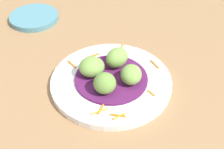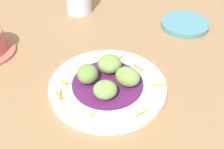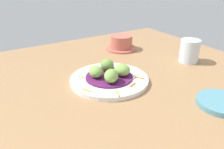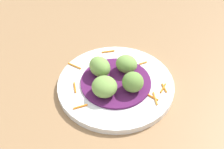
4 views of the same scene
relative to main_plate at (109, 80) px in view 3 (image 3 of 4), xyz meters
The scene contains 11 objects.
table_surface 6.67cm from the main_plate, 119.45° to the right, with size 110.00×110.00×2.00cm, color #936D47.
main_plate is the anchor object (origin of this frame).
cabbage_bed 1.00cm from the main_plate, behind, with size 15.90×15.90×0.53cm, color #51194C.
carrot_garnish 1.59cm from the main_plate, 12.35° to the left, with size 24.16×20.74×0.40cm.
guac_scoop_left 5.57cm from the main_plate, 157.35° to the left, with size 5.54×4.41×4.36cm, color #759E47.
guac_scoop_center 5.44cm from the main_plate, 112.65° to the right, with size 5.56×5.46×3.95cm, color #759E47.
guac_scoop_right 5.58cm from the main_plate, 22.65° to the right, with size 4.66×4.63×4.40cm, color olive.
guac_scoop_back 5.45cm from the main_plate, 67.35° to the left, with size 4.43×5.03×3.97cm, color #759E47.
side_plate_small 34.87cm from the main_plate, 146.46° to the right, with size 13.69×13.69×1.48cm, color teal.
terracotta_bowl 34.37cm from the main_plate, 40.85° to the right, with size 14.41×14.41×6.59cm.
water_glass 37.27cm from the main_plate, 92.48° to the right, with size 7.77×7.77×9.22cm, color silver.
Camera 3 is at (-55.66, 41.11, 37.08)cm, focal length 36.42 mm.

